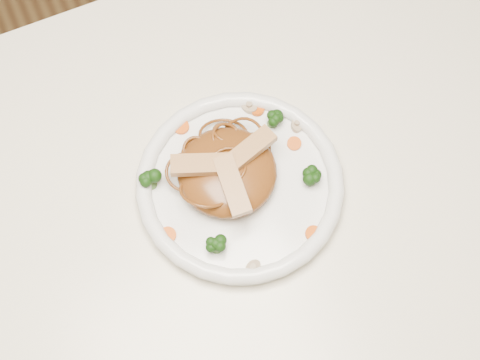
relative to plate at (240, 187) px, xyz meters
name	(u,v)px	position (x,y,z in m)	size (l,w,h in m)	color
ground	(213,356)	(-0.09, -0.05, -0.76)	(4.00, 4.00, 0.00)	#4B301A
table	(197,274)	(-0.09, -0.05, -0.11)	(1.20, 0.80, 0.75)	beige
plate	(240,187)	(0.00, 0.00, 0.00)	(0.25, 0.25, 0.02)	white
noodle_mound	(227,172)	(-0.01, 0.01, 0.03)	(0.12, 0.12, 0.04)	brown
chicken_a	(249,150)	(0.02, 0.02, 0.05)	(0.07, 0.02, 0.01)	tan
chicken_b	(203,165)	(-0.04, 0.02, 0.05)	(0.08, 0.03, 0.01)	tan
chicken_c	(232,185)	(-0.02, -0.01, 0.05)	(0.08, 0.02, 0.01)	tan
broccoli_0	(273,119)	(0.07, 0.06, 0.02)	(0.02, 0.02, 0.03)	#133B0C
broccoli_1	(150,179)	(-0.10, 0.04, 0.03)	(0.03, 0.03, 0.03)	#133B0C
broccoli_2	(216,244)	(-0.06, -0.06, 0.02)	(0.03, 0.03, 0.03)	#133B0C
broccoli_3	(311,176)	(0.08, -0.03, 0.02)	(0.03, 0.03, 0.03)	#133B0C
carrot_0	(257,110)	(0.06, 0.09, 0.01)	(0.02, 0.02, 0.01)	#DF4D08
carrot_1	(168,235)	(-0.11, -0.03, 0.01)	(0.02, 0.02, 0.01)	#DF4D08
carrot_2	(294,144)	(0.09, 0.02, 0.01)	(0.02, 0.02, 0.01)	#DF4D08
carrot_3	(181,127)	(-0.04, 0.10, 0.01)	(0.02, 0.02, 0.01)	#DF4D08
carrot_4	(313,234)	(0.05, -0.10, 0.01)	(0.02, 0.02, 0.01)	#DF4D08
mushroom_0	(253,268)	(-0.03, -0.11, 0.01)	(0.02, 0.02, 0.01)	#C4AE93
mushroom_1	(297,125)	(0.10, 0.04, 0.01)	(0.02, 0.02, 0.01)	#C4AE93
mushroom_2	(152,176)	(-0.10, 0.05, 0.01)	(0.02, 0.02, 0.01)	#C4AE93
mushroom_3	(249,106)	(0.06, 0.09, 0.01)	(0.02, 0.02, 0.01)	#C4AE93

